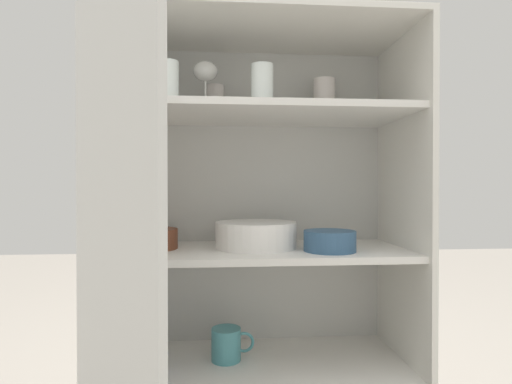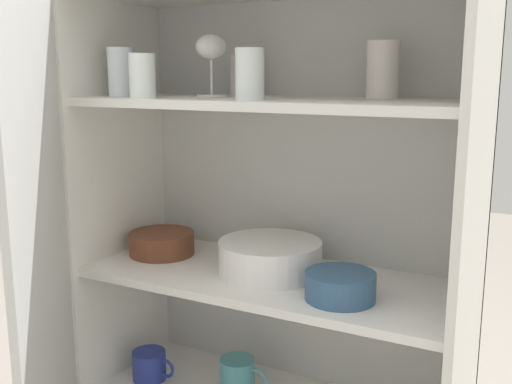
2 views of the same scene
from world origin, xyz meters
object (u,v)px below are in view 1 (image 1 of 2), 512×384
object	(u,v)px
serving_bowl_small	(330,240)
coffee_mug_primary	(227,344)
plate_stack_white	(256,235)
mixing_bowl_large	(149,238)

from	to	relation	value
serving_bowl_small	coffee_mug_primary	size ratio (longest dim) A/B	1.15
plate_stack_white	mixing_bowl_large	size ratio (longest dim) A/B	1.45
plate_stack_white	coffee_mug_primary	distance (m)	0.35
mixing_bowl_large	coffee_mug_primary	world-z (taller)	mixing_bowl_large
serving_bowl_small	mixing_bowl_large	bearing A→B (deg)	170.79
plate_stack_white	mixing_bowl_large	world-z (taller)	plate_stack_white
plate_stack_white	mixing_bowl_large	distance (m)	0.33
serving_bowl_small	coffee_mug_primary	xyz separation A→B (m)	(-0.30, 0.08, -0.33)
plate_stack_white	mixing_bowl_large	bearing A→B (deg)	179.31
serving_bowl_small	plate_stack_white	bearing A→B (deg)	158.42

